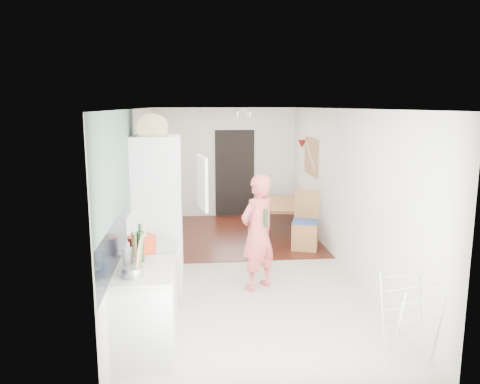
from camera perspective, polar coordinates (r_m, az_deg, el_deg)
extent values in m
cube|color=#BAAFA2|center=(7.63, 0.35, -8.99)|extent=(3.20, 7.00, 0.01)
cube|color=#531C16|center=(9.39, -0.91, -5.20)|extent=(3.20, 3.30, 0.01)
cube|color=slate|center=(5.25, -14.62, 2.52)|extent=(0.02, 3.00, 1.30)
cube|color=black|center=(4.87, -15.12, -6.57)|extent=(0.02, 1.90, 0.50)
cube|color=black|center=(10.79, -0.65, 2.27)|extent=(0.90, 0.04, 2.00)
cube|color=silver|center=(5.09, -11.45, -14.33)|extent=(0.60, 0.90, 0.86)
cube|color=beige|center=(4.91, -11.64, -9.46)|extent=(0.62, 0.92, 0.06)
cube|color=silver|center=(5.77, -10.76, -11.12)|extent=(0.60, 0.60, 0.88)
cube|color=#B8B8BB|center=(5.62, -10.92, -6.76)|extent=(0.60, 0.60, 0.04)
cube|color=silver|center=(6.55, -9.98, -2.65)|extent=(0.66, 0.66, 2.15)
cube|color=silver|center=(6.15, -4.63, 1.13)|extent=(0.14, 0.56, 0.70)
cube|color=white|center=(6.45, -7.37, 1.51)|extent=(0.02, 0.52, 0.66)
cube|color=tan|center=(9.41, 8.68, 4.31)|extent=(0.03, 0.90, 0.70)
cube|color=#AD7436|center=(9.41, 8.60, 4.31)|extent=(0.00, 0.94, 0.74)
cone|color=maroon|center=(10.01, 7.55, 5.85)|extent=(0.18, 0.18, 0.16)
imported|color=#D85150|center=(6.49, 2.19, -3.67)|extent=(0.84, 0.79, 1.92)
imported|color=#AD7436|center=(9.81, 5.53, -3.13)|extent=(1.00, 1.49, 0.48)
cube|color=gray|center=(8.56, 2.16, -3.14)|extent=(0.51, 0.51, 0.19)
cylinder|color=red|center=(5.41, -11.86, -6.21)|extent=(0.38, 0.38, 0.19)
cylinder|color=#B8B8BB|center=(4.68, -12.93, -9.51)|extent=(0.25, 0.25, 0.10)
cylinder|color=#1C3C1D|center=(6.38, 3.16, -3.18)|extent=(0.05, 0.05, 0.24)
cylinder|color=#1C3C1D|center=(5.08, -12.03, -6.50)|extent=(0.09, 0.09, 0.33)
cylinder|color=#1C3C1D|center=(5.15, -11.98, -6.61)|extent=(0.07, 0.07, 0.27)
cylinder|color=silver|center=(4.87, -13.47, -7.93)|extent=(0.11, 0.11, 0.23)
cylinder|color=#DBB978|center=(5.37, -11.69, -6.03)|extent=(0.08, 0.08, 0.24)
cylinder|color=#DBB978|center=(5.28, -12.75, -6.49)|extent=(0.07, 0.07, 0.22)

